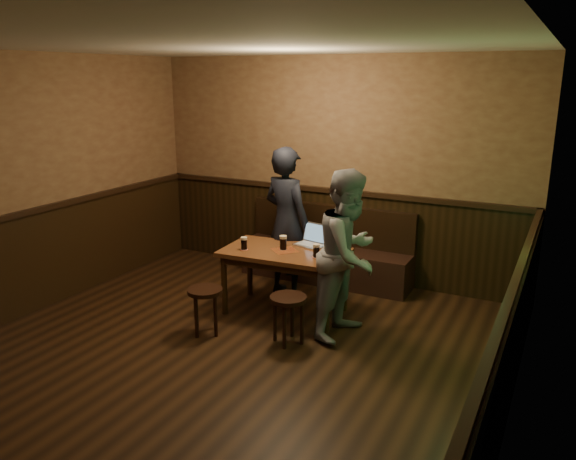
{
  "coord_description": "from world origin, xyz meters",
  "views": [
    {
      "loc": [
        2.72,
        -3.56,
        2.55
      ],
      "look_at": [
        0.12,
        1.49,
        0.98
      ],
      "focal_mm": 35.0,
      "sensor_mm": 36.0,
      "label": 1
    }
  ],
  "objects_px": {
    "stool_left": "(205,298)",
    "pint_right": "(316,251)",
    "pint_left": "(244,243)",
    "person_suit": "(287,223)",
    "laptop": "(313,240)",
    "pint_mid": "(283,243)",
    "person_grey": "(349,254)",
    "stool_right": "(288,306)",
    "bench": "(327,256)",
    "pub_table": "(285,259)"
  },
  "relations": [
    {
      "from": "pint_mid",
      "to": "bench",
      "type": "bearing_deg",
      "value": 88.58
    },
    {
      "from": "bench",
      "to": "pub_table",
      "type": "distance_m",
      "value": 1.2
    },
    {
      "from": "pint_right",
      "to": "laptop",
      "type": "xyz_separation_m",
      "value": [
        -0.22,
        0.39,
        -0.01
      ]
    },
    {
      "from": "stool_left",
      "to": "pint_right",
      "type": "height_order",
      "value": "pint_right"
    },
    {
      "from": "bench",
      "to": "stool_right",
      "type": "relative_size",
      "value": 4.51
    },
    {
      "from": "bench",
      "to": "pub_table",
      "type": "relative_size",
      "value": 1.59
    },
    {
      "from": "bench",
      "to": "person_grey",
      "type": "xyz_separation_m",
      "value": [
        0.81,
        -1.34,
        0.54
      ]
    },
    {
      "from": "laptop",
      "to": "person_suit",
      "type": "bearing_deg",
      "value": 171.2
    },
    {
      "from": "pint_mid",
      "to": "person_grey",
      "type": "relative_size",
      "value": 0.09
    },
    {
      "from": "pint_mid",
      "to": "pint_right",
      "type": "height_order",
      "value": "pint_mid"
    },
    {
      "from": "bench",
      "to": "pub_table",
      "type": "bearing_deg",
      "value": -90.0
    },
    {
      "from": "stool_right",
      "to": "pint_left",
      "type": "height_order",
      "value": "pint_left"
    },
    {
      "from": "pint_mid",
      "to": "person_suit",
      "type": "bearing_deg",
      "value": 112.9
    },
    {
      "from": "pint_left",
      "to": "person_grey",
      "type": "bearing_deg",
      "value": -0.55
    },
    {
      "from": "stool_right",
      "to": "laptop",
      "type": "xyz_separation_m",
      "value": [
        -0.19,
        0.98,
        0.39
      ]
    },
    {
      "from": "bench",
      "to": "pint_mid",
      "type": "bearing_deg",
      "value": -91.42
    },
    {
      "from": "stool_right",
      "to": "pint_right",
      "type": "bearing_deg",
      "value": 87.56
    },
    {
      "from": "person_grey",
      "to": "bench",
      "type": "bearing_deg",
      "value": 39.22
    },
    {
      "from": "laptop",
      "to": "person_suit",
      "type": "relative_size",
      "value": 0.21
    },
    {
      "from": "bench",
      "to": "pint_right",
      "type": "relative_size",
      "value": 15.11
    },
    {
      "from": "pint_left",
      "to": "person_suit",
      "type": "height_order",
      "value": "person_suit"
    },
    {
      "from": "stool_right",
      "to": "pint_left",
      "type": "bearing_deg",
      "value": 148.96
    },
    {
      "from": "pint_left",
      "to": "person_grey",
      "type": "distance_m",
      "value": 1.22
    },
    {
      "from": "pint_mid",
      "to": "stool_left",
      "type": "bearing_deg",
      "value": -117.13
    },
    {
      "from": "pub_table",
      "to": "laptop",
      "type": "xyz_separation_m",
      "value": [
        0.18,
        0.33,
        0.15
      ]
    },
    {
      "from": "bench",
      "to": "pub_table",
      "type": "height_order",
      "value": "bench"
    },
    {
      "from": "person_grey",
      "to": "person_suit",
      "type": "bearing_deg",
      "value": 65.14
    },
    {
      "from": "laptop",
      "to": "person_grey",
      "type": "bearing_deg",
      "value": -27.23
    },
    {
      "from": "stool_left",
      "to": "stool_right",
      "type": "height_order",
      "value": "stool_right"
    },
    {
      "from": "pub_table",
      "to": "pint_right",
      "type": "relative_size",
      "value": 9.53
    },
    {
      "from": "pint_mid",
      "to": "pint_right",
      "type": "relative_size",
      "value": 1.1
    },
    {
      "from": "laptop",
      "to": "pint_right",
      "type": "bearing_deg",
      "value": -48.47
    },
    {
      "from": "stool_right",
      "to": "pint_left",
      "type": "relative_size",
      "value": 3.39
    },
    {
      "from": "pint_left",
      "to": "laptop",
      "type": "relative_size",
      "value": 0.38
    },
    {
      "from": "pint_left",
      "to": "person_suit",
      "type": "bearing_deg",
      "value": 74.5
    },
    {
      "from": "stool_right",
      "to": "person_grey",
      "type": "distance_m",
      "value": 0.78
    },
    {
      "from": "pint_right",
      "to": "person_grey",
      "type": "bearing_deg",
      "value": -17.32
    },
    {
      "from": "stool_right",
      "to": "pint_left",
      "type": "distance_m",
      "value": 1.0
    },
    {
      "from": "stool_left",
      "to": "laptop",
      "type": "height_order",
      "value": "laptop"
    },
    {
      "from": "bench",
      "to": "stool_right",
      "type": "height_order",
      "value": "bench"
    },
    {
      "from": "person_suit",
      "to": "person_grey",
      "type": "xyz_separation_m",
      "value": [
        1.04,
        -0.67,
        -0.04
      ]
    },
    {
      "from": "stool_left",
      "to": "pint_left",
      "type": "xyz_separation_m",
      "value": [
        0.06,
        0.67,
        0.4
      ]
    },
    {
      "from": "pint_right",
      "to": "bench",
      "type": "bearing_deg",
      "value": 108.28
    },
    {
      "from": "stool_left",
      "to": "pint_left",
      "type": "bearing_deg",
      "value": 84.86
    },
    {
      "from": "pint_mid",
      "to": "person_grey",
      "type": "height_order",
      "value": "person_grey"
    },
    {
      "from": "bench",
      "to": "stool_left",
      "type": "height_order",
      "value": "bench"
    },
    {
      "from": "laptop",
      "to": "person_suit",
      "type": "xyz_separation_m",
      "value": [
        -0.41,
        0.16,
        0.11
      ]
    },
    {
      "from": "pub_table",
      "to": "person_suit",
      "type": "height_order",
      "value": "person_suit"
    },
    {
      "from": "pub_table",
      "to": "stool_left",
      "type": "relative_size",
      "value": 2.89
    },
    {
      "from": "stool_left",
      "to": "pint_mid",
      "type": "height_order",
      "value": "pint_mid"
    }
  ]
}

